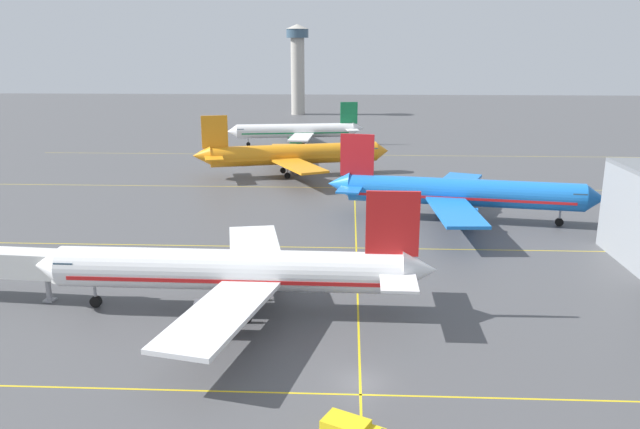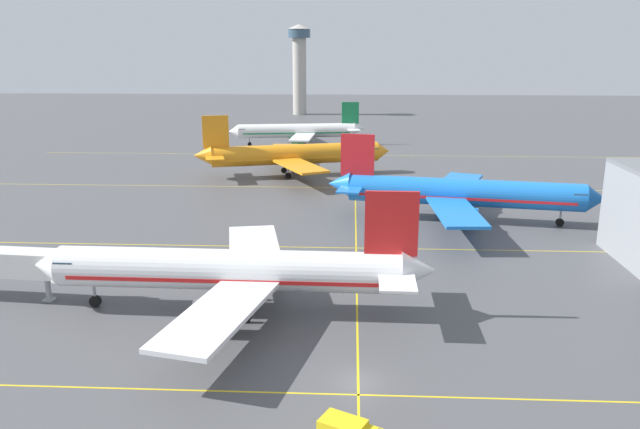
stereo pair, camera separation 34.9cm
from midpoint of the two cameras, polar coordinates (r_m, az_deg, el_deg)
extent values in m
plane|color=#4C4C4F|center=(52.78, 3.67, -14.85)|extent=(600.00, 600.00, 0.00)
cylinder|color=white|center=(64.29, -8.17, -4.94)|extent=(34.74, 4.73, 4.12)
cone|color=white|center=(70.55, -23.28, -4.23)|extent=(2.89, 4.08, 4.04)
cone|color=white|center=(63.05, 9.09, -4.97)|extent=(3.54, 3.97, 3.91)
cube|color=red|center=(61.41, 6.65, -0.85)|extent=(5.21, 0.48, 6.50)
cube|color=white|center=(65.94, 6.87, -3.98)|extent=(3.57, 5.70, 0.26)
cube|color=white|center=(59.84, 7.17, -6.01)|extent=(3.57, 5.70, 0.26)
cube|color=white|center=(72.84, -5.84, -2.98)|extent=(8.63, 17.03, 0.43)
cube|color=white|center=(55.97, -9.00, -8.83)|extent=(9.15, 17.11, 0.43)
cylinder|color=#4C4C51|center=(70.21, -7.34, -4.95)|extent=(3.72, 2.34, 2.28)
cylinder|color=#4C4C51|center=(60.00, -9.42, -8.62)|extent=(3.72, 2.34, 2.28)
cube|color=#385166|center=(69.27, -21.49, -3.87)|extent=(2.02, 3.82, 0.76)
cube|color=red|center=(64.46, -8.16, -5.37)|extent=(31.97, 4.72, 0.39)
cylinder|color=#99999E|center=(69.46, -19.61, -6.49)|extent=(0.30, 0.30, 1.79)
cylinder|color=black|center=(69.89, -19.52, -7.40)|extent=(1.20, 0.51, 1.19)
cylinder|color=#99999E|center=(67.41, -5.78, -6.31)|extent=(0.30, 0.30, 1.79)
cylinder|color=black|center=(67.85, -5.76, -7.24)|extent=(1.20, 0.51, 1.19)
cylinder|color=#99999E|center=(62.28, -6.65, -8.19)|extent=(0.30, 0.30, 1.79)
cylinder|color=black|center=(62.76, -6.61, -9.19)|extent=(1.20, 0.51, 1.19)
cylinder|color=blue|center=(98.63, 12.97, 1.96)|extent=(35.34, 9.77, 4.17)
cone|color=blue|center=(100.80, 23.81, 1.32)|extent=(3.47, 4.49, 4.09)
cone|color=blue|center=(100.03, 1.86, 2.78)|extent=(4.10, 4.48, 3.96)
cube|color=red|center=(98.67, 3.52, 5.38)|extent=(5.26, 1.24, 6.59)
cube|color=blue|center=(96.49, 2.85, 2.31)|extent=(4.38, 6.20, 0.26)
cube|color=blue|center=(102.84, 3.45, 3.10)|extent=(4.38, 6.20, 0.26)
cube|color=blue|center=(89.70, 12.29, 0.26)|extent=(6.49, 16.72, 0.44)
cube|color=blue|center=(107.86, 12.34, 2.75)|extent=(11.29, 17.41, 0.44)
cylinder|color=blue|center=(93.59, 13.05, -0.07)|extent=(4.05, 2.88, 2.31)
cylinder|color=blue|center=(104.66, 13.00, 1.53)|extent=(4.05, 2.88, 2.31)
cube|color=#385166|center=(100.18, 22.44, 1.74)|extent=(2.57, 4.11, 0.77)
cube|color=red|center=(98.74, 12.95, 1.66)|extent=(32.57, 9.35, 0.40)
cylinder|color=#99999E|center=(100.55, 21.03, -0.01)|extent=(0.31, 0.31, 1.81)
cylinder|color=black|center=(100.85, 20.96, -0.67)|extent=(1.27, 0.68, 1.21)
cylinder|color=#99999E|center=(96.48, 11.59, 0.10)|extent=(0.31, 0.31, 1.81)
cylinder|color=black|center=(96.79, 11.55, -0.59)|extent=(1.27, 0.68, 1.21)
cylinder|color=#99999E|center=(102.01, 11.64, 0.91)|extent=(0.31, 0.31, 1.81)
cylinder|color=black|center=(102.30, 11.61, 0.26)|extent=(1.27, 0.68, 1.21)
cylinder|color=orange|center=(130.52, -2.10, 5.47)|extent=(34.48, 13.09, 4.11)
cone|color=orange|center=(135.07, 5.77, 5.74)|extent=(3.78, 4.63, 4.03)
cone|color=orange|center=(128.48, -10.52, 5.27)|extent=(4.37, 4.68, 3.91)
cube|color=orange|center=(127.90, -9.35, 7.39)|extent=(5.11, 1.74, 6.49)
cube|color=orange|center=(125.37, -9.42, 5.08)|extent=(4.82, 6.34, 0.26)
cube|color=orange|center=(131.76, -9.58, 5.56)|extent=(4.82, 6.34, 0.26)
cube|color=orange|center=(121.54, -1.82, 4.44)|extent=(12.44, 17.00, 0.43)
cube|color=orange|center=(139.39, -3.22, 5.81)|extent=(6.55, 16.52, 0.43)
cylinder|color=#333338|center=(125.49, -1.53, 4.13)|extent=(4.15, 3.16, 2.27)
cylinder|color=#333338|center=(136.37, -2.43, 5.01)|extent=(4.15, 3.16, 2.27)
cube|color=#385166|center=(134.23, 4.76, 5.96)|extent=(2.88, 4.16, 0.76)
cube|color=orange|center=(130.61, -2.10, 5.25)|extent=(31.82, 12.40, 0.39)
cylinder|color=#99999E|center=(134.17, 3.85, 4.57)|extent=(0.30, 0.30, 1.79)
cylinder|color=black|center=(134.39, 3.84, 4.07)|extent=(1.28, 0.78, 1.19)
cylinder|color=#99999E|center=(127.91, -2.82, 4.06)|extent=(0.30, 0.30, 1.79)
cylinder|color=black|center=(128.14, -2.81, 3.54)|extent=(1.28, 0.78, 1.19)
cylinder|color=#99999E|center=(133.36, -3.22, 4.51)|extent=(0.30, 0.30, 1.79)
cylinder|color=black|center=(133.58, -3.22, 4.01)|extent=(1.28, 0.78, 1.19)
cylinder|color=white|center=(170.35, -2.09, 7.59)|extent=(31.18, 8.45, 3.68)
cone|color=white|center=(170.03, -7.77, 7.45)|extent=(3.05, 3.95, 3.61)
cone|color=white|center=(172.30, 3.63, 7.79)|extent=(3.60, 3.93, 3.50)
cube|color=#197F47|center=(171.42, 2.81, 9.16)|extent=(4.65, 1.07, 5.81)
cube|color=white|center=(174.82, 2.80, 7.91)|extent=(3.84, 5.46, 0.23)
cube|color=white|center=(169.13, 3.11, 7.66)|extent=(3.84, 5.46, 0.23)
cube|color=white|center=(178.63, -1.96, 7.76)|extent=(9.89, 15.36, 0.39)
cube|color=white|center=(162.37, -1.53, 7.02)|extent=(5.80, 14.77, 0.39)
cylinder|color=#2D9956|center=(175.56, -2.26, 7.21)|extent=(3.57, 2.52, 2.03)
cylinder|color=#2D9956|center=(165.62, -2.02, 6.73)|extent=(3.57, 2.52, 2.03)
cube|color=#385166|center=(169.90, -7.02, 7.65)|extent=(2.25, 3.61, 0.68)
cube|color=#197F47|center=(170.41, -2.08, 7.44)|extent=(28.74, 8.10, 0.35)
cylinder|color=#99999E|center=(170.28, -6.34, 6.70)|extent=(0.27, 0.27, 1.60)
cylinder|color=black|center=(170.44, -6.32, 6.35)|extent=(1.12, 0.60, 1.07)
cylinder|color=#99999E|center=(173.30, -1.49, 6.93)|extent=(0.27, 0.27, 1.60)
cylinder|color=black|center=(173.46, -1.49, 6.59)|extent=(1.12, 0.60, 1.07)
cylinder|color=#99999E|center=(168.34, -1.36, 6.69)|extent=(0.27, 0.27, 1.60)
cylinder|color=black|center=(168.50, -1.35, 6.33)|extent=(1.12, 0.60, 1.07)
cube|color=yellow|center=(51.05, 3.69, -15.97)|extent=(155.14, 0.20, 0.01)
cube|color=yellow|center=(84.54, 3.40, -3.04)|extent=(155.14, 0.20, 0.01)
cube|color=yellow|center=(119.86, 3.29, 2.43)|extent=(155.14, 0.20, 0.01)
cube|color=yellow|center=(155.78, 3.22, 5.39)|extent=(155.14, 0.20, 0.01)
cube|color=yellow|center=(102.09, 3.33, 0.17)|extent=(0.20, 161.07, 0.01)
cylinder|color=silver|center=(70.98, -21.90, -4.26)|extent=(3.38, 3.38, 2.97)
cube|color=#47474C|center=(70.36, -20.97, -4.34)|extent=(1.83, 3.09, 2.97)
cylinder|color=#99999E|center=(72.76, -23.30, -5.66)|extent=(0.56, 0.56, 4.10)
cube|color=#99999E|center=(73.44, -23.14, -7.09)|extent=(1.18, 1.18, 0.20)
cylinder|color=#ADA89E|center=(247.09, -1.82, 12.36)|extent=(5.20, 5.20, 28.67)
cylinder|color=#385166|center=(246.83, -1.85, 16.05)|extent=(8.40, 8.40, 3.20)
cone|color=#ADA89E|center=(246.88, -1.86, 16.63)|extent=(8.82, 8.82, 1.80)
camera|label=1|loc=(0.17, -89.89, 0.03)|focal=35.38mm
camera|label=2|loc=(0.17, 90.11, -0.03)|focal=35.38mm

